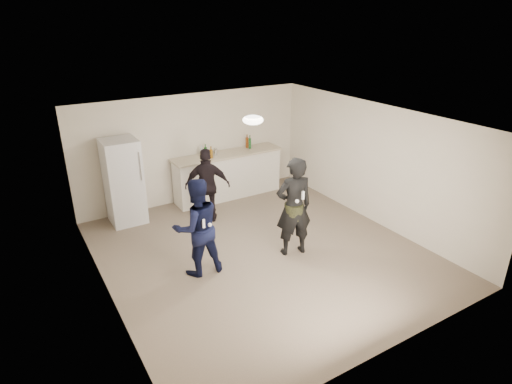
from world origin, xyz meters
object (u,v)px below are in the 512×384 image
counter (228,176)px  fridge (124,182)px  man (197,227)px  spectator (208,186)px  woman (294,207)px  shaker (215,152)px

counter → fridge: size_ratio=1.44×
counter → man: man is taller
man → spectator: (0.99, 1.71, -0.06)m
woman → spectator: size_ratio=1.16×
fridge → woman: 3.67m
counter → shaker: bearing=175.3°
shaker → spectator: size_ratio=0.11×
shaker → fridge: bearing=-177.5°
fridge → man: bearing=-78.9°
shaker → woman: bearing=-88.4°
fridge → man: fridge is taller
shaker → woman: woman is taller
counter → fridge: bearing=-178.4°
fridge → woman: (2.26, -2.90, 0.03)m
counter → man: (-1.97, -2.65, 0.33)m
woman → spectator: 2.16m
counter → shaker: size_ratio=15.29×
fridge → shaker: bearing=2.5°
fridge → shaker: 2.19m
fridge → man: (0.51, -2.58, -0.04)m
counter → fridge: (-2.47, -0.07, 0.38)m
counter → man: size_ratio=1.52×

